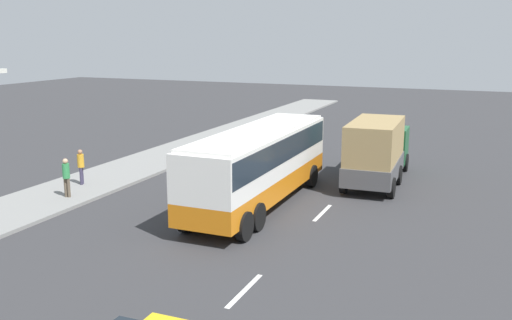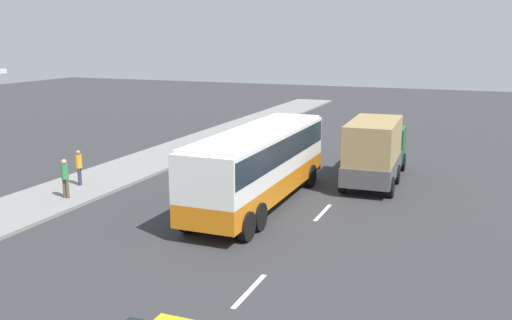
{
  "view_description": "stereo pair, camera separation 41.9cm",
  "coord_description": "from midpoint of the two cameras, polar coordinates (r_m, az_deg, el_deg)",
  "views": [
    {
      "loc": [
        -21.95,
        -9.26,
        7.28
      ],
      "look_at": [
        0.07,
        0.08,
        1.99
      ],
      "focal_mm": 39.47,
      "sensor_mm": 36.0,
      "label": 1
    },
    {
      "loc": [
        -22.11,
        -8.87,
        7.28
      ],
      "look_at": [
        0.07,
        0.08,
        1.99
      ],
      "focal_mm": 39.47,
      "sensor_mm": 36.0,
      "label": 2
    }
  ],
  "objects": [
    {
      "name": "pedestrian_at_crossing",
      "position": [
        26.59,
        -18.25,
        -1.43
      ],
      "size": [
        0.32,
        0.32,
        1.78
      ],
      "rotation": [
        0.0,
        0.0,
        3.23
      ],
      "color": "brown",
      "rests_on": "sidewalk_curb"
    },
    {
      "name": "cargo_truck",
      "position": [
        28.89,
        12.59,
        1.05
      ],
      "size": [
        7.52,
        2.75,
        3.27
      ],
      "rotation": [
        0.0,
        0.0,
        0.04
      ],
      "color": "#19592D",
      "rests_on": "ground_plane"
    },
    {
      "name": "ground_plane",
      "position": [
        24.91,
        0.59,
        -4.53
      ],
      "size": [
        120.0,
        120.0,
        0.0
      ],
      "primitive_type": "plane",
      "color": "#333335"
    },
    {
      "name": "sidewalk_curb",
      "position": [
        29.38,
        -15.83,
        -2.22
      ],
      "size": [
        80.0,
        4.0,
        0.15
      ],
      "primitive_type": "cube",
      "color": "gray",
      "rests_on": "ground_plane"
    },
    {
      "name": "coach_bus",
      "position": [
        24.27,
        0.82,
        0.13
      ],
      "size": [
        10.94,
        2.71,
        3.38
      ],
      "rotation": [
        0.0,
        0.0,
        0.0
      ],
      "color": "orange",
      "rests_on": "ground_plane"
    },
    {
      "name": "pedestrian_near_curb",
      "position": [
        28.67,
        -16.93,
        -0.42
      ],
      "size": [
        0.32,
        0.32,
        1.74
      ],
      "rotation": [
        0.0,
        0.0,
        1.97
      ],
      "color": "#38334C",
      "rests_on": "sidewalk_curb"
    },
    {
      "name": "lane_centreline",
      "position": [
        17.76,
        0.96,
        -11.72
      ],
      "size": [
        24.98,
        0.16,
        0.01
      ],
      "color": "white",
      "rests_on": "ground_plane"
    }
  ]
}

